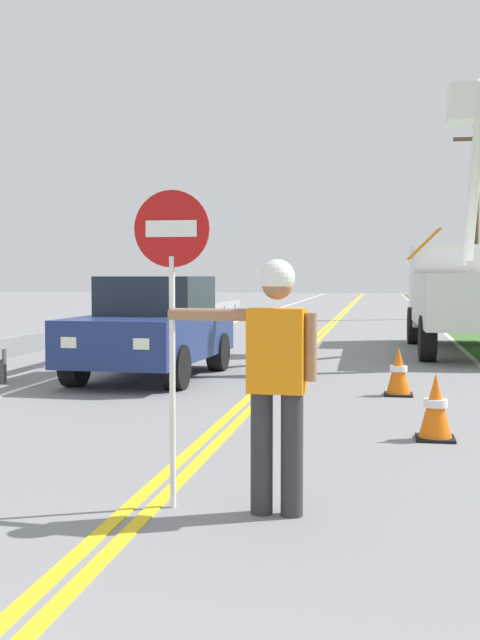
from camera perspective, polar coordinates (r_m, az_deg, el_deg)
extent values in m
cube|color=yellow|center=(21.28, 4.98, -1.48)|extent=(0.11, 110.00, 0.01)
cube|color=yellow|center=(21.27, 5.46, -1.48)|extent=(0.11, 110.00, 0.01)
cube|color=silver|center=(21.29, 14.93, -1.57)|extent=(0.12, 110.00, 0.01)
cube|color=silver|center=(21.86, -4.23, -1.35)|extent=(0.12, 110.00, 0.01)
cylinder|color=#2D2D33|center=(5.84, 3.67, -9.42)|extent=(0.16, 0.16, 0.88)
cylinder|color=#2D2D33|center=(5.88, 1.53, -9.33)|extent=(0.16, 0.16, 0.88)
cube|color=orange|center=(5.75, 2.62, -2.16)|extent=(0.41, 0.26, 0.60)
cylinder|color=#996B4C|center=(5.85, -2.19, 0.39)|extent=(0.60, 0.13, 0.09)
cylinder|color=#996B4C|center=(5.70, 4.99, -1.90)|extent=(0.09, 0.09, 0.48)
sphere|color=#996B4C|center=(5.72, 2.63, 2.54)|extent=(0.22, 0.22, 0.22)
sphere|color=white|center=(5.72, 2.63, 3.04)|extent=(0.25, 0.25, 0.25)
cylinder|color=silver|center=(5.97, -4.78, -4.42)|extent=(0.04, 0.04, 1.85)
cylinder|color=#B71414|center=(5.93, -4.83, 6.41)|extent=(0.56, 0.03, 0.56)
cube|color=white|center=(5.91, -4.87, 6.42)|extent=(0.38, 0.01, 0.12)
cube|color=silver|center=(17.69, 16.15, 1.39)|extent=(2.40, 4.65, 1.10)
cube|color=silver|center=(21.11, 14.95, 2.34)|extent=(2.24, 2.15, 2.00)
cube|color=#1E2833|center=(22.14, 14.67, 3.16)|extent=(1.98, 0.10, 0.90)
cylinder|color=silver|center=(18.02, 16.19, 9.59)|extent=(0.29, 2.48, 3.66)
cube|color=white|center=(19.41, 15.82, 14.40)|extent=(0.92, 0.92, 0.80)
cube|color=orange|center=(15.79, 12.79, 5.23)|extent=(0.61, 0.81, 0.59)
cylinder|color=black|center=(20.86, 12.15, -0.38)|extent=(0.34, 0.93, 0.92)
cylinder|color=black|center=(16.60, 13.05, -1.27)|extent=(0.34, 0.93, 0.92)
cube|color=navy|center=(13.61, -6.23, -1.14)|extent=(2.04, 4.19, 0.72)
cube|color=#1E2833|center=(13.81, -5.91, 1.75)|extent=(1.70, 1.80, 0.64)
cube|color=#EAEACC|center=(11.52, -6.92, -1.67)|extent=(0.24, 0.07, 0.16)
cube|color=#EAEACC|center=(11.93, -11.92, -1.55)|extent=(0.24, 0.07, 0.16)
cylinder|color=black|center=(12.19, -4.52, -3.33)|extent=(0.31, 0.69, 0.68)
cylinder|color=black|center=(12.77, -11.57, -3.09)|extent=(0.31, 0.69, 0.68)
cylinder|color=black|center=(14.62, -1.55, -2.25)|extent=(0.31, 0.69, 0.68)
cylinder|color=black|center=(15.11, -7.59, -2.10)|extent=(0.31, 0.69, 0.68)
cylinder|color=brown|center=(33.74, 16.22, 6.66)|extent=(0.28, 0.28, 7.72)
cube|color=brown|center=(34.10, 16.31, 12.14)|extent=(1.80, 0.14, 0.14)
cone|color=orange|center=(8.72, 13.59, -5.93)|extent=(0.36, 0.36, 0.70)
cylinder|color=white|center=(8.71, 13.59, -5.70)|extent=(0.25, 0.25, 0.08)
cube|color=black|center=(8.78, 13.56, -8.09)|extent=(0.40, 0.40, 0.03)
cone|color=orange|center=(11.80, 11.09, -3.55)|extent=(0.36, 0.36, 0.70)
cylinder|color=white|center=(11.79, 11.09, -3.38)|extent=(0.25, 0.25, 0.08)
cube|color=black|center=(11.84, 11.07, -5.16)|extent=(0.40, 0.40, 0.03)
cube|color=#9EA0A3|center=(18.68, -8.61, -0.47)|extent=(0.06, 32.00, 0.32)
cube|color=#4C4C51|center=(13.43, -16.38, -3.13)|extent=(0.10, 0.10, 0.55)
cube|color=#4C4C51|center=(15.50, -12.64, -2.26)|extent=(0.10, 0.10, 0.55)
cube|color=#4C4C51|center=(17.62, -9.79, -1.59)|extent=(0.10, 0.10, 0.55)
cube|color=#4C4C51|center=(19.78, -7.56, -1.06)|extent=(0.10, 0.10, 0.55)
cube|color=#4C4C51|center=(21.97, -5.77, -0.63)|extent=(0.10, 0.10, 0.55)
cube|color=#4C4C51|center=(24.17, -4.30, -0.28)|extent=(0.10, 0.10, 0.55)
cube|color=#4C4C51|center=(26.39, -3.08, 0.01)|extent=(0.10, 0.10, 0.55)
cube|color=#4C4C51|center=(28.62, -2.06, 0.25)|extent=(0.10, 0.10, 0.55)
cube|color=#4C4C51|center=(30.86, -1.17, 0.46)|extent=(0.10, 0.10, 0.55)
cube|color=#4C4C51|center=(33.10, -0.41, 0.64)|extent=(0.10, 0.10, 0.55)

